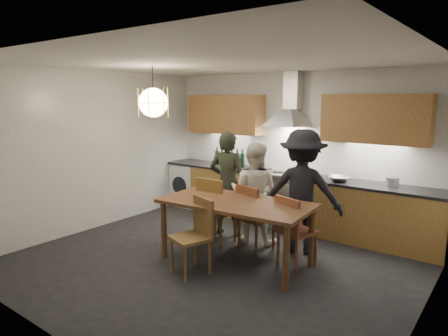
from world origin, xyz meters
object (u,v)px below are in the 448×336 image
Objects in this scene: chair_back_left at (214,207)px; wine_bottles at (229,157)px; dining_table at (236,208)px; chair_front at (196,230)px; stock_pot at (392,182)px; person_left at (228,184)px; person_right at (302,191)px; person_mid at (254,193)px; mixing_bowl at (339,179)px.

wine_bottles reaches higher than chair_back_left.
dining_table is 0.72m from chair_back_left.
chair_front is 2.95m from stock_pot.
person_left is 0.95× the size of person_right.
person_mid is at bearing 101.83° from dining_table.
wine_bottles reaches higher than stock_pot.
mixing_bowl is (1.46, 0.90, 0.11)m from person_left.
person_right reaches higher than chair_back_left.
dining_table is at bearing -51.75° from wine_bottles.
person_left is at bearing 127.67° from dining_table.
person_left is 1.29m from wine_bottles.
dining_table is 0.82m from person_mid.
chair_front is 1.63m from person_right.
chair_front is at bearing 43.10° from person_right.
person_left is 9.01× the size of stock_pot.
stock_pot is at bearing 73.17° from chair_front.
stock_pot reaches higher than chair_back_left.
person_right is (1.25, 0.06, 0.04)m from person_left.
person_mid is (-0.01, 1.33, 0.22)m from chair_front.
person_left is (-0.74, 0.82, 0.09)m from dining_table.
stock_pot reaches higher than chair_front.
chair_front is 1.35m from person_mid.
person_mid is 0.87× the size of person_right.
person_left is at bearing -16.92° from person_right.
chair_front is at bearing -112.57° from mixing_bowl.
wine_bottles is at bearing -69.68° from person_left.
chair_back_left is 1.08× the size of chair_front.
person_right reaches higher than wine_bottles.
person_left is at bearing -155.16° from stock_pot.
person_mid is at bearing 108.94° from chair_front.
mixing_bowl reaches higher than dining_table.
chair_back_left is 0.56m from person_left.
person_right is (0.74, 0.09, 0.11)m from person_mid.
wine_bottles is (-0.84, 1.53, 0.48)m from chair_back_left.
person_mid is at bearing 162.14° from person_left.
person_left is 5.04× the size of mixing_bowl.
person_left reaches higher than dining_table.
person_right is 9.47× the size of stock_pot.
chair_front is 5.14× the size of stock_pot.
person_left is at bearing -55.06° from wine_bottles.
person_left is 1.09× the size of person_mid.
person_left is at bearing -78.74° from chair_back_left.
person_mid is at bearing -40.84° from wine_bottles.
person_mid is at bearing -12.88° from person_right.
mixing_bowl is 0.49× the size of wine_bottles.
stock_pot reaches higher than dining_table.
chair_back_left is 5.54× the size of stock_pot.
chair_back_left is at bearing 133.55° from chair_front.
stock_pot is (1.47, 1.84, 0.23)m from dining_table.
mixing_bowl is (0.94, 2.27, 0.40)m from chair_front.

